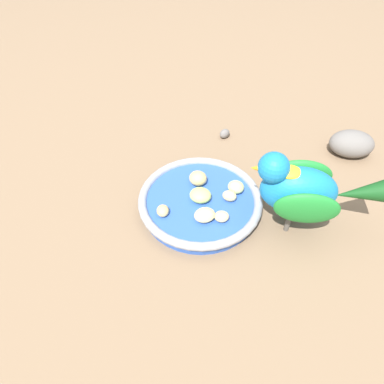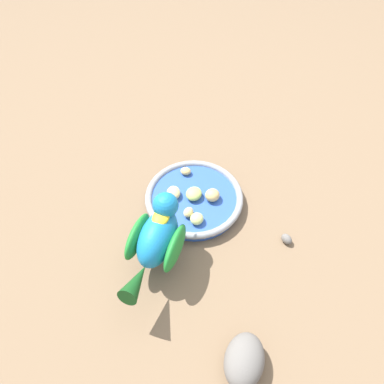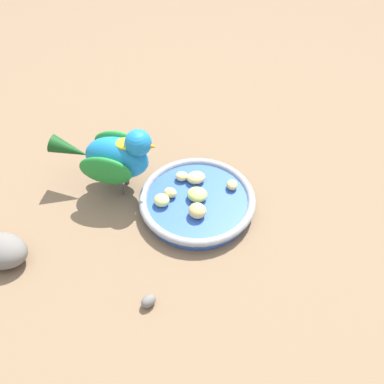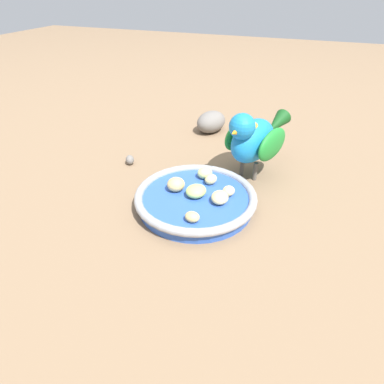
% 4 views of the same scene
% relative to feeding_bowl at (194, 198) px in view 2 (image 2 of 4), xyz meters
% --- Properties ---
extents(ground_plane, '(4.00, 4.00, 0.00)m').
position_rel_feeding_bowl_xyz_m(ground_plane, '(-0.01, 0.01, -0.02)').
color(ground_plane, '#7A6047').
extents(feeding_bowl, '(0.22, 0.22, 0.03)m').
position_rel_feeding_bowl_xyz_m(feeding_bowl, '(0.00, 0.00, 0.00)').
color(feeding_bowl, '#2D56B7').
rests_on(feeding_bowl, ground_plane).
extents(apple_piece_0, '(0.05, 0.05, 0.02)m').
position_rel_feeding_bowl_xyz_m(apple_piece_0, '(0.00, 0.00, 0.02)').
color(apple_piece_0, '#B2CC66').
rests_on(apple_piece_0, feeding_bowl).
extents(apple_piece_1, '(0.04, 0.04, 0.02)m').
position_rel_feeding_bowl_xyz_m(apple_piece_1, '(-0.01, 0.07, 0.02)').
color(apple_piece_1, '#C6D17A').
rests_on(apple_piece_1, feeding_bowl).
extents(apple_piece_2, '(0.03, 0.02, 0.02)m').
position_rel_feeding_bowl_xyz_m(apple_piece_2, '(0.02, -0.07, 0.01)').
color(apple_piece_2, tan).
rests_on(apple_piece_2, feeding_bowl).
extents(apple_piece_3, '(0.05, 0.05, 0.03)m').
position_rel_feeding_bowl_xyz_m(apple_piece_3, '(-0.04, 0.01, 0.02)').
color(apple_piece_3, tan).
rests_on(apple_piece_3, feeding_bowl).
extents(apple_piece_4, '(0.04, 0.04, 0.02)m').
position_rel_feeding_bowl_xyz_m(apple_piece_4, '(0.05, -0.00, 0.02)').
color(apple_piece_4, '#E5C67F').
rests_on(apple_piece_4, feeding_bowl).
extents(apple_piece_5, '(0.03, 0.03, 0.02)m').
position_rel_feeding_bowl_xyz_m(apple_piece_5, '(0.01, 0.05, 0.02)').
color(apple_piece_5, '#E5C67F').
rests_on(apple_piece_5, feeding_bowl).
extents(apple_piece_6, '(0.03, 0.03, 0.02)m').
position_rel_feeding_bowl_xyz_m(apple_piece_6, '(0.05, 0.02, 0.02)').
color(apple_piece_6, '#E5C67F').
rests_on(apple_piece_6, feeding_bowl).
extents(parrot, '(0.13, 0.21, 0.15)m').
position_rel_feeding_bowl_xyz_m(parrot, '(0.07, 0.15, 0.07)').
color(parrot, '#59544C').
rests_on(parrot, ground_plane).
extents(rock_large, '(0.09, 0.11, 0.06)m').
position_rel_feeding_bowl_xyz_m(rock_large, '(-0.08, 0.35, 0.01)').
color(rock_large, slate).
rests_on(rock_large, ground_plane).
extents(pebble_0, '(0.03, 0.03, 0.02)m').
position_rel_feeding_bowl_xyz_m(pebble_0, '(-0.20, 0.10, -0.01)').
color(pebble_0, slate).
rests_on(pebble_0, ground_plane).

